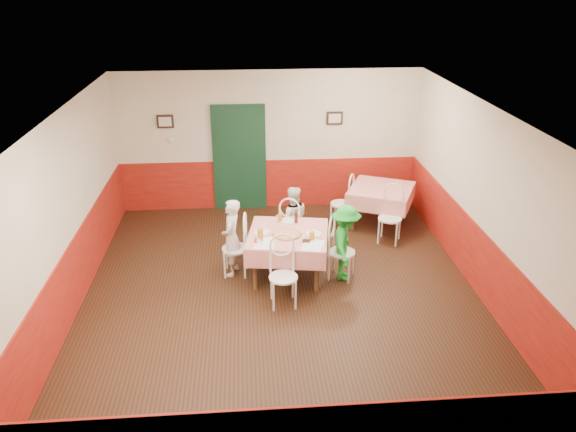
{
  "coord_description": "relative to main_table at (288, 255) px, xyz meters",
  "views": [
    {
      "loc": [
        -0.49,
        -7.32,
        4.56
      ],
      "look_at": [
        0.15,
        0.57,
        1.05
      ],
      "focal_mm": 35.0,
      "sensor_mm": 36.0,
      "label": 1
    }
  ],
  "objects": [
    {
      "name": "left_wall",
      "position": [
        -3.15,
        -0.57,
        1.02
      ],
      "size": [
        0.1,
        7.0,
        2.8
      ],
      "primitive_type": "cube",
      "color": "beige",
      "rests_on": "ground"
    },
    {
      "name": "shaker_b",
      "position": [
        -0.42,
        -0.39,
        0.43
      ],
      "size": [
        0.04,
        0.04,
        0.09
      ],
      "primitive_type": "cylinder",
      "rotation": [
        0.0,
        0.0,
        -0.16
      ],
      "color": "silver",
      "rests_on": "main_table"
    },
    {
      "name": "wainscot_back",
      "position": [
        -0.15,
        2.91,
        0.12
      ],
      "size": [
        6.0,
        0.03,
        1.0
      ],
      "primitive_type": "cube",
      "color": "maroon",
      "rests_on": "ground"
    },
    {
      "name": "picture_right",
      "position": [
        1.15,
        2.88,
        1.48
      ],
      "size": [
        0.32,
        0.03,
        0.26
      ],
      "primitive_type": "cube",
      "color": "black",
      "rests_on": "back_wall"
    },
    {
      "name": "chair_left",
      "position": [
        -0.84,
        0.14,
        0.08
      ],
      "size": [
        0.46,
        0.46,
        0.9
      ],
      "primitive_type": null,
      "rotation": [
        0.0,
        0.0,
        -1.66
      ],
      "color": "white",
      "rests_on": "ground"
    },
    {
      "name": "second_table",
      "position": [
        1.92,
        1.84,
        0.0
      ],
      "size": [
        1.49,
        1.49,
        0.77
      ],
      "primitive_type": "cube",
      "rotation": [
        0.0,
        0.0,
        -0.43
      ],
      "color": "red",
      "rests_on": "ground"
    },
    {
      "name": "beer_bottle",
      "position": [
        0.16,
        0.37,
        0.49
      ],
      "size": [
        0.07,
        0.07,
        0.21
      ],
      "primitive_type": "cylinder",
      "rotation": [
        0.0,
        0.0,
        -0.16
      ],
      "color": "#381C0A",
      "rests_on": "main_table"
    },
    {
      "name": "wallet",
      "position": [
        0.25,
        -0.32,
        0.4
      ],
      "size": [
        0.12,
        0.11,
        0.02
      ],
      "primitive_type": "cube",
      "rotation": [
        0.0,
        0.0,
        -0.16
      ],
      "color": "black",
      "rests_on": "main_table"
    },
    {
      "name": "plate_left",
      "position": [
        -0.41,
        0.04,
        0.39
      ],
      "size": [
        0.29,
        0.29,
        0.01
      ],
      "primitive_type": "cylinder",
      "rotation": [
        0.0,
        0.0,
        -0.16
      ],
      "color": "white",
      "rests_on": "main_table"
    },
    {
      "name": "chair_right",
      "position": [
        0.84,
        -0.14,
        0.08
      ],
      "size": [
        0.55,
        0.55,
        0.9
      ],
      "primitive_type": null,
      "rotation": [
        0.0,
        0.0,
        1.18
      ],
      "color": "white",
      "rests_on": "ground"
    },
    {
      "name": "door",
      "position": [
        -0.75,
        2.88,
        0.68
      ],
      "size": [
        0.96,
        0.06,
        2.1
      ],
      "primitive_type": "cube",
      "color": "black",
      "rests_on": "ground"
    },
    {
      "name": "diner_left",
      "position": [
        -0.89,
        0.14,
        0.27
      ],
      "size": [
        0.41,
        0.53,
        1.28
      ],
      "primitive_type": "imported",
      "rotation": [
        0.0,
        0.0,
        -1.8
      ],
      "color": "gray",
      "rests_on": "ground"
    },
    {
      "name": "diner_far",
      "position": [
        0.14,
        0.89,
        0.22
      ],
      "size": [
        0.6,
        0.47,
        1.19
      ],
      "primitive_type": "imported",
      "rotation": [
        0.0,
        0.0,
        3.19
      ],
      "color": "gray",
      "rests_on": "ground"
    },
    {
      "name": "chair_far",
      "position": [
        0.14,
        0.84,
        0.08
      ],
      "size": [
        0.53,
        0.53,
        0.9
      ],
      "primitive_type": null,
      "rotation": [
        0.0,
        0.0,
        2.81
      ],
      "color": "white",
      "rests_on": "ground"
    },
    {
      "name": "plate_right",
      "position": [
        0.39,
        -0.08,
        0.39
      ],
      "size": [
        0.29,
        0.29,
        0.01
      ],
      "primitive_type": "cylinder",
      "rotation": [
        0.0,
        0.0,
        -0.16
      ],
      "color": "white",
      "rests_on": "main_table"
    },
    {
      "name": "right_wall",
      "position": [
        2.85,
        -0.57,
        1.02
      ],
      "size": [
        0.1,
        7.0,
        2.8
      ],
      "primitive_type": "cube",
      "color": "beige",
      "rests_on": "ground"
    },
    {
      "name": "menu_left",
      "position": [
        -0.39,
        -0.33,
        0.39
      ],
      "size": [
        0.31,
        0.41,
        0.0
      ],
      "primitive_type": "cube",
      "rotation": [
        0.0,
        0.0,
        -0.02
      ],
      "color": "white",
      "rests_on": "main_table"
    },
    {
      "name": "main_table",
      "position": [
        0.0,
        0.0,
        0.0
      ],
      "size": [
        1.4,
        1.4,
        0.77
      ],
      "primitive_type": "cube",
      "rotation": [
        0.0,
        0.0,
        -0.16
      ],
      "color": "red",
      "rests_on": "ground"
    },
    {
      "name": "shaker_a",
      "position": [
        -0.48,
        -0.32,
        0.43
      ],
      "size": [
        0.04,
        0.04,
        0.09
      ],
      "primitive_type": "cylinder",
      "rotation": [
        0.0,
        0.0,
        -0.16
      ],
      "color": "silver",
      "rests_on": "main_table"
    },
    {
      "name": "chair_second_a",
      "position": [
        1.17,
        1.84,
        0.08
      ],
      "size": [
        0.56,
        0.56,
        0.9
      ],
      "primitive_type": null,
      "rotation": [
        0.0,
        0.0,
        -2.0
      ],
      "color": "white",
      "rests_on": "ground"
    },
    {
      "name": "wainscot_right",
      "position": [
        2.84,
        -0.57,
        0.12
      ],
      "size": [
        0.03,
        7.0,
        1.0
      ],
      "primitive_type": "cube",
      "color": "maroon",
      "rests_on": "ground"
    },
    {
      "name": "floor",
      "position": [
        -0.15,
        -0.57,
        -0.38
      ],
      "size": [
        7.0,
        7.0,
        0.0
      ],
      "primitive_type": "plane",
      "color": "black",
      "rests_on": "ground"
    },
    {
      "name": "back_wall",
      "position": [
        -0.15,
        2.93,
        1.02
      ],
      "size": [
        6.0,
        0.1,
        2.8
      ],
      "primitive_type": "cube",
      "color": "beige",
      "rests_on": "ground"
    },
    {
      "name": "wainscot_left",
      "position": [
        -3.13,
        -0.57,
        0.12
      ],
      "size": [
        0.03,
        7.0,
        1.0
      ],
      "primitive_type": "cube",
      "color": "maroon",
      "rests_on": "ground"
    },
    {
      "name": "menu_right",
      "position": [
        0.34,
        -0.46,
        0.39
      ],
      "size": [
        0.42,
        0.48,
        0.0
      ],
      "primitive_type": "cube",
      "rotation": [
        0.0,
        0.0,
        -0.37
      ],
      "color": "white",
      "rests_on": "main_table"
    },
    {
      "name": "chair_near",
      "position": [
        -0.14,
        -0.84,
        0.08
      ],
      "size": [
        0.44,
        0.44,
        0.9
      ],
      "primitive_type": null,
      "rotation": [
        0.0,
        0.0,
        0.04
      ],
      "color": "white",
      "rests_on": "ground"
    },
    {
      "name": "ceiling",
      "position": [
        -0.15,
        -0.57,
        2.42
      ],
      "size": [
        7.0,
        7.0,
        0.0
      ],
      "primitive_type": "plane",
      "color": "white",
      "rests_on": "back_wall"
    },
    {
      "name": "pizza",
      "position": [
        -0.03,
        -0.07,
        0.4
      ],
      "size": [
        0.5,
        0.5,
        0.03
      ],
      "primitive_type": "cylinder",
      "rotation": [
        0.0,
        0.0,
        -0.16
      ],
      "color": "#B74723",
      "rests_on": "main_table"
    },
    {
      "name": "glass_c",
      "position": [
        -0.1,
        0.44,
        0.45
      ],
      "size": [
        0.08,
        0.08,
        0.13
      ],
      "primitive_type": "cylinder",
      "rotation": [
        0.0,
        0.0,
        -0.16
      ],
      "color": "#BF7219",
      "rests_on": "main_table"
    },
    {
      "name": "front_wall",
      "position": [
        -0.15,
        -4.07,
        1.02
      ],
      "size": [
        6.0,
        0.1,
        2.8
      ],
      "primitive_type": "cube",
      "color": "beige",
      "rests_on": "ground"
    },
    {
      "name": "glass_b",
      "position": [
        0.34,
        -0.27,
        0.45
      ],
      "size": [
        0.08,
        0.08,
        0.13
      ],
      "primitive_type": "cylinder",
      "rotation": [
        0.0,
        0.0,
        -0.16
      ],
      "color": "#BF7219",
      "rests_on": "main_table"
    },
    {
      "name": "diner_right",
      "position": [
        0.89,
        -0.14,
        0.25
      ],
      "size": [
        0.6,
        0.87,
        1.24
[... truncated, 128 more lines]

